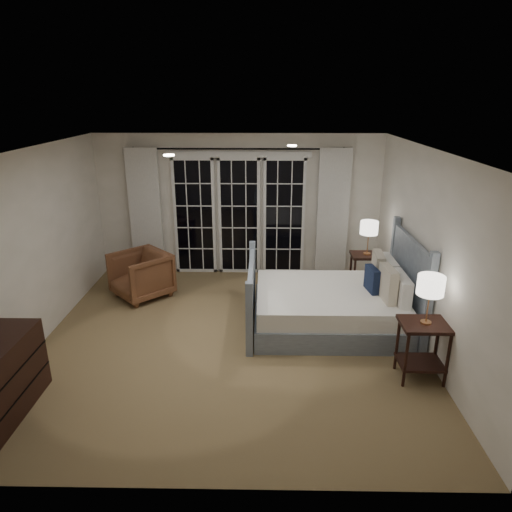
{
  "coord_description": "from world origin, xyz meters",
  "views": [
    {
      "loc": [
        0.44,
        -5.43,
        3.12
      ],
      "look_at": [
        0.34,
        0.38,
        1.05
      ],
      "focal_mm": 32.0,
      "sensor_mm": 36.0,
      "label": 1
    }
  ],
  "objects_px": {
    "lamp_left": "(431,286)",
    "armchair": "(141,275)",
    "nightstand_right": "(366,267)",
    "lamp_right": "(369,228)",
    "bed": "(333,305)",
    "nightstand_left": "(423,342)"
  },
  "relations": [
    {
      "from": "lamp_left",
      "to": "armchair",
      "type": "bearing_deg",
      "value": 149.83
    },
    {
      "from": "lamp_left",
      "to": "armchair",
      "type": "relative_size",
      "value": 0.69
    },
    {
      "from": "armchair",
      "to": "nightstand_right",
      "type": "bearing_deg",
      "value": 50.17
    },
    {
      "from": "nightstand_right",
      "to": "lamp_right",
      "type": "distance_m",
      "value": 0.66
    },
    {
      "from": "bed",
      "to": "lamp_left",
      "type": "relative_size",
      "value": 3.93
    },
    {
      "from": "nightstand_right",
      "to": "bed",
      "type": "bearing_deg",
      "value": -120.03
    },
    {
      "from": "bed",
      "to": "armchair",
      "type": "xyz_separation_m",
      "value": [
        -2.95,
        0.96,
        0.05
      ]
    },
    {
      "from": "nightstand_left",
      "to": "nightstand_right",
      "type": "distance_m",
      "value": 2.48
    },
    {
      "from": "lamp_left",
      "to": "lamp_right",
      "type": "relative_size",
      "value": 1.02
    },
    {
      "from": "nightstand_left",
      "to": "nightstand_right",
      "type": "height_order",
      "value": "nightstand_left"
    },
    {
      "from": "nightstand_left",
      "to": "bed",
      "type": "bearing_deg",
      "value": 124.05
    },
    {
      "from": "bed",
      "to": "lamp_right",
      "type": "height_order",
      "value": "bed"
    },
    {
      "from": "lamp_left",
      "to": "lamp_right",
      "type": "bearing_deg",
      "value": 92.95
    },
    {
      "from": "bed",
      "to": "lamp_right",
      "type": "distance_m",
      "value": 1.62
    },
    {
      "from": "nightstand_right",
      "to": "lamp_right",
      "type": "height_order",
      "value": "lamp_right"
    },
    {
      "from": "nightstand_right",
      "to": "armchair",
      "type": "distance_m",
      "value": 3.67
    },
    {
      "from": "nightstand_right",
      "to": "lamp_left",
      "type": "relative_size",
      "value": 1.16
    },
    {
      "from": "bed",
      "to": "nightstand_right",
      "type": "bearing_deg",
      "value": 59.97
    },
    {
      "from": "bed",
      "to": "lamp_right",
      "type": "bearing_deg",
      "value": 59.97
    },
    {
      "from": "bed",
      "to": "nightstand_right",
      "type": "relative_size",
      "value": 3.39
    },
    {
      "from": "nightstand_right",
      "to": "armchair",
      "type": "height_order",
      "value": "armchair"
    },
    {
      "from": "nightstand_left",
      "to": "lamp_left",
      "type": "xyz_separation_m",
      "value": [
        -0.0,
        0.0,
        0.69
      ]
    }
  ]
}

